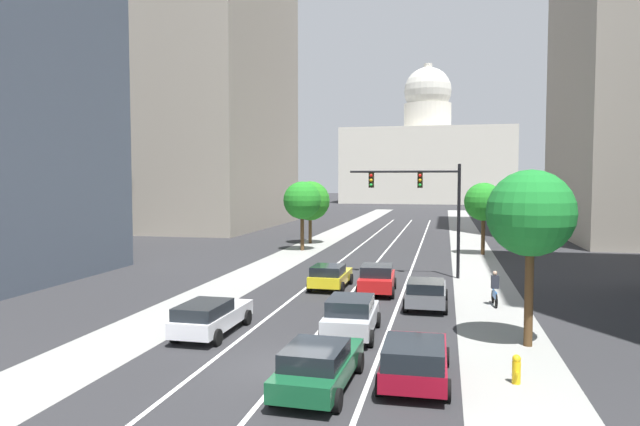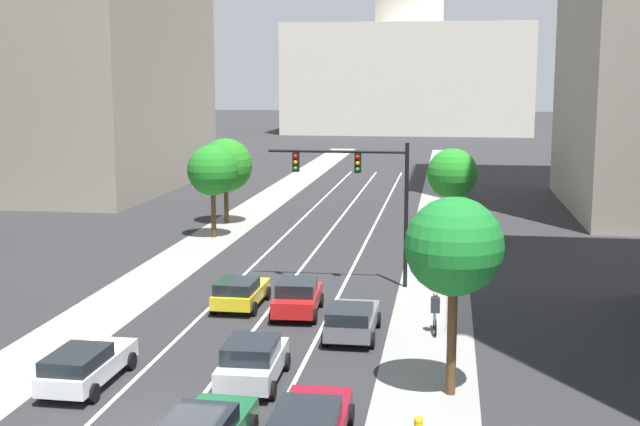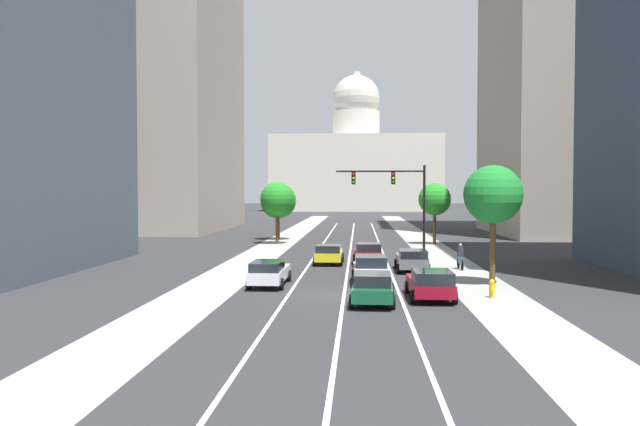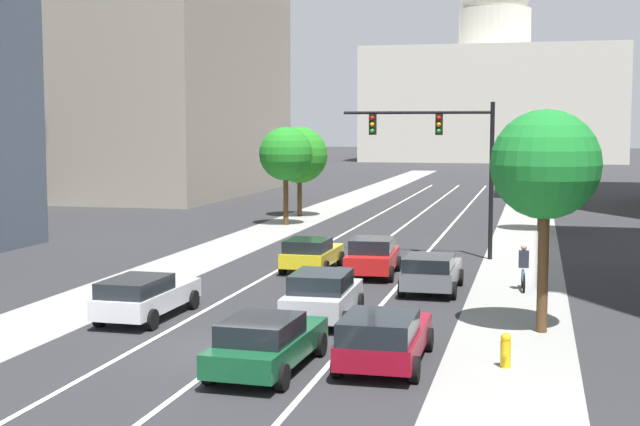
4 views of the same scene
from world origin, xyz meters
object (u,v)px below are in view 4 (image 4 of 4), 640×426
(street_tree_near_right, at_px, (542,156))
(fire_hydrant, at_px, (506,350))
(car_gray, at_px, (431,272))
(street_tree_near_left, at_px, (299,155))
(traffic_signal_mast, at_px, (446,147))
(car_yellow, at_px, (311,253))
(car_red, at_px, (372,256))
(car_green, at_px, (266,342))
(street_tree_mid_left, at_px, (286,154))
(street_tree_far_right, at_px, (545,166))
(car_white, at_px, (145,295))
(capitol_building, at_px, (493,92))
(car_silver, at_px, (322,295))
(car_crimson, at_px, (384,337))
(cyclist, at_px, (524,268))

(street_tree_near_right, bearing_deg, fire_hydrant, -91.71)
(car_gray, height_order, street_tree_near_left, street_tree_near_left)
(street_tree_near_left, bearing_deg, traffic_signal_mast, -55.80)
(car_yellow, height_order, car_gray, car_gray)
(car_red, relative_size, car_gray, 0.98)
(car_green, bearing_deg, fire_hydrant, -71.35)
(street_tree_mid_left, bearing_deg, street_tree_near_right, 1.75)
(car_green, xyz_separation_m, street_tree_far_right, (6.69, 5.96, 4.21))
(car_white, xyz_separation_m, street_tree_near_left, (-3.69, 32.54, 3.39))
(car_white, bearing_deg, traffic_signal_mast, -26.14)
(car_red, height_order, street_tree_near_left, street_tree_near_left)
(street_tree_mid_left, bearing_deg, capitol_building, 86.19)
(car_green, bearing_deg, street_tree_near_right, -9.63)
(car_yellow, height_order, street_tree_near_right, street_tree_near_right)
(car_green, xyz_separation_m, fire_hydrant, (5.79, 1.72, -0.28))
(car_red, distance_m, fire_hydrant, 14.11)
(car_gray, xyz_separation_m, street_tree_near_right, (3.94, 20.84, 3.59))
(capitol_building, height_order, car_white, capitol_building)
(car_green, distance_m, street_tree_mid_left, 33.28)
(capitol_building, height_order, car_yellow, capitol_building)
(capitol_building, relative_size, car_yellow, 10.75)
(car_white, bearing_deg, street_tree_mid_left, 7.36)
(car_yellow, relative_size, street_tree_far_right, 0.63)
(fire_hydrant, relative_size, street_tree_mid_left, 0.15)
(car_silver, bearing_deg, street_tree_mid_left, 16.81)
(car_yellow, bearing_deg, car_red, -104.37)
(car_green, bearing_deg, car_white, 50.81)
(street_tree_far_right, bearing_deg, car_crimson, -128.87)
(car_crimson, distance_m, cyclist, 12.18)
(traffic_signal_mast, height_order, street_tree_near_left, traffic_signal_mast)
(capitol_building, bearing_deg, street_tree_mid_left, -93.81)
(car_red, xyz_separation_m, car_silver, (-0.00, -8.69, 0.01))
(street_tree_near_right, relative_size, street_tree_near_left, 0.98)
(car_green, distance_m, street_tree_near_right, 33.29)
(car_gray, relative_size, car_white, 0.90)
(car_green, xyz_separation_m, street_tree_near_right, (6.70, 32.41, 3.62))
(car_crimson, xyz_separation_m, street_tree_far_right, (3.92, 4.87, 4.18))
(car_yellow, xyz_separation_m, cyclist, (8.81, -2.51, 0.11))
(fire_hydrant, xyz_separation_m, street_tree_mid_left, (-14.41, 30.21, 3.93))
(car_crimson, distance_m, car_yellow, 15.27)
(cyclist, distance_m, street_tree_near_left, 29.11)
(street_tree_far_right, height_order, street_tree_near_left, street_tree_far_right)
(car_white, bearing_deg, car_gray, -50.12)
(car_crimson, relative_size, traffic_signal_mast, 0.63)
(car_white, relative_size, street_tree_near_left, 0.77)
(car_silver, bearing_deg, street_tree_near_left, 14.79)
(car_silver, xyz_separation_m, car_white, (-5.53, -1.06, -0.06))
(car_silver, distance_m, street_tree_far_right, 7.86)
(car_gray, xyz_separation_m, street_tree_near_left, (-11.97, 25.82, 3.38))
(capitol_building, height_order, fire_hydrant, capitol_building)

